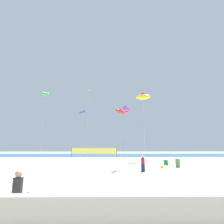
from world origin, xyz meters
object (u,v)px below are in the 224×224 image
object	(u,v)px
mother_figure	(17,191)
kite_red_inflatable	(120,112)
trash_barrel	(178,163)
kite_yellow_inflatable	(143,97)
folding_beach_chair	(166,164)
beach_handbag	(162,167)
beachgoer_maroon_shirt	(143,163)
kite_blue_tube	(82,112)
toddler_figure	(27,204)
kite_violet_tube	(127,109)
kite_violet_diamond	(89,91)
kite_green_tube	(45,94)
volleyball_net	(93,152)

from	to	relation	value
mother_figure	kite_red_inflatable	bearing A→B (deg)	106.91
trash_barrel	kite_yellow_inflatable	bearing A→B (deg)	104.86
folding_beach_chair	beach_handbag	bearing A→B (deg)	-133.11
beachgoer_maroon_shirt	beach_handbag	xyz separation A→B (m)	(2.62, 2.64, -0.72)
folding_beach_chair	kite_yellow_inflatable	size ratio (longest dim) A/B	0.08
trash_barrel	kite_blue_tube	distance (m)	22.05
toddler_figure	kite_violet_tube	distance (m)	15.88
folding_beach_chair	trash_barrel	world-z (taller)	trash_barrel
folding_beach_chair	kite_blue_tube	bearing A→B (deg)	147.65
beach_handbag	kite_violet_diamond	distance (m)	20.59
trash_barrel	folding_beach_chair	bearing A→B (deg)	-158.54
folding_beach_chair	beach_handbag	distance (m)	0.81
beach_handbag	kite_violet_diamond	world-z (taller)	kite_violet_diamond
beach_handbag	beachgoer_maroon_shirt	bearing A→B (deg)	-134.82
mother_figure	beachgoer_maroon_shirt	distance (m)	13.02
mother_figure	kite_green_tube	distance (m)	31.34
kite_violet_tube	beachgoer_maroon_shirt	bearing A→B (deg)	-61.85
mother_figure	folding_beach_chair	world-z (taller)	mother_figure
kite_yellow_inflatable	kite_violet_tube	bearing A→B (deg)	-112.11
mother_figure	toddler_figure	distance (m)	0.62
beach_handbag	kite_blue_tube	bearing A→B (deg)	126.98
mother_figure	volleyball_net	bearing A→B (deg)	115.76
kite_green_tube	beachgoer_maroon_shirt	bearing A→B (deg)	-44.66
kite_yellow_inflatable	kite_blue_tube	size ratio (longest dim) A/B	1.22
trash_barrel	kite_violet_diamond	xyz separation A→B (m)	(-12.30, 11.44, 12.61)
kite_green_tube	kite_violet_tube	world-z (taller)	kite_green_tube
kite_red_inflatable	kite_blue_tube	xyz separation A→B (m)	(-7.89, 1.52, 0.09)
mother_figure	kite_red_inflatable	size ratio (longest dim) A/B	0.16
beachgoer_maroon_shirt	kite_red_inflatable	distance (m)	18.73
trash_barrel	toddler_figure	bearing A→B (deg)	-126.83
beachgoer_maroon_shirt	volleyball_net	bearing A→B (deg)	-8.30
trash_barrel	kite_green_tube	bearing A→B (deg)	149.30
toddler_figure	kite_violet_tube	xyz separation A→B (m)	(4.98, 13.68, 6.34)
mother_figure	trash_barrel	size ratio (longest dim) A/B	1.64
kite_violet_diamond	kite_violet_tube	bearing A→B (deg)	-63.96
kite_green_tube	kite_yellow_inflatable	bearing A→B (deg)	-12.37
kite_green_tube	beach_handbag	bearing A→B (deg)	-35.50
beach_handbag	mother_figure	bearing A→B (deg)	-124.25
toddler_figure	folding_beach_chair	world-z (taller)	folding_beach_chair
kite_green_tube	kite_red_inflatable	world-z (taller)	kite_green_tube
kite_violet_diamond	kite_red_inflatable	size ratio (longest dim) A/B	1.36
beach_handbag	kite_yellow_inflatable	xyz separation A→B (m)	(-0.03, 9.40, 10.90)
kite_yellow_inflatable	kite_violet_tube	distance (m)	11.19
volleyball_net	kite_blue_tube	size ratio (longest dim) A/B	0.75
mother_figure	beach_handbag	distance (m)	16.67
toddler_figure	kite_violet_diamond	world-z (taller)	kite_violet_diamond
kite_yellow_inflatable	kite_red_inflatable	distance (m)	6.24
toddler_figure	kite_yellow_inflatable	size ratio (longest dim) A/B	0.07
toddler_figure	trash_barrel	bearing A→B (deg)	46.18
kite_yellow_inflatable	kite_blue_tube	distance (m)	13.31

